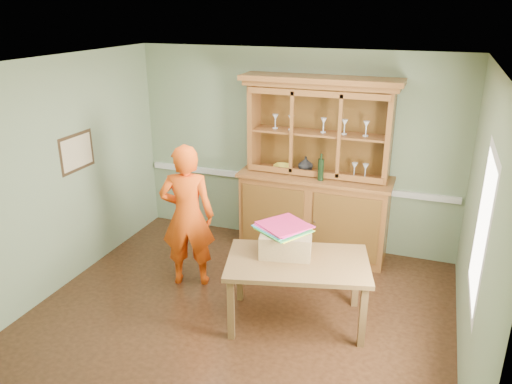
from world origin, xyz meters
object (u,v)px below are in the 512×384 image
at_px(china_hutch, 315,195).
at_px(dining_table, 298,268).
at_px(person, 187,216).
at_px(cardboard_box, 286,243).

bearing_deg(china_hutch, dining_table, -82.06).
bearing_deg(person, china_hutch, -151.57).
distance_m(dining_table, person, 1.51).
height_order(dining_table, person, person).
relative_size(china_hutch, cardboard_box, 4.49).
relative_size(cardboard_box, person, 0.30).
bearing_deg(china_hutch, cardboard_box, -87.53).
bearing_deg(person, dining_table, 147.64).
bearing_deg(cardboard_box, china_hutch, 92.47).
distance_m(china_hutch, dining_table, 1.70).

